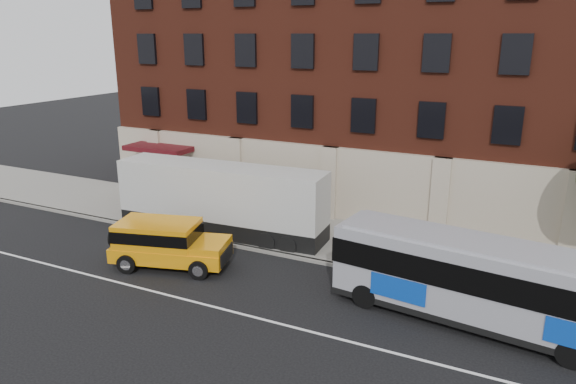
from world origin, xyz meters
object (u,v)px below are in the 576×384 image
at_px(yellow_suv, 165,241).
at_px(city_bus, 495,283).
at_px(sign_pole, 141,202).
at_px(shipping_container, 221,201).

bearing_deg(yellow_suv, city_bus, 3.24).
xyz_separation_m(sign_pole, yellow_suv, (4.26, -3.38, -0.26)).
bearing_deg(yellow_suv, shipping_container, 88.44).
bearing_deg(shipping_container, yellow_suv, -91.56).
bearing_deg(shipping_container, city_bus, -14.99).
relative_size(sign_pole, city_bus, 0.21).
xyz_separation_m(sign_pole, city_bus, (17.94, -2.61, 0.29)).
distance_m(sign_pole, city_bus, 18.13).
relative_size(city_bus, yellow_suv, 2.10).
relative_size(city_bus, shipping_container, 1.05).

